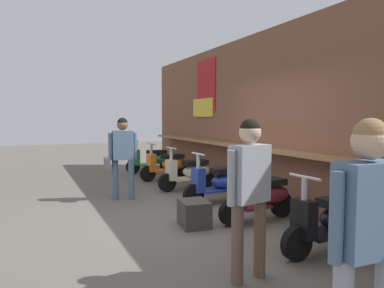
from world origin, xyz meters
TOP-DOWN VIEW (x-y plane):
  - ground_plane at (0.00, 0.00)m, footprint 34.19×34.19m
  - market_stall_facade at (-0.00, 2.02)m, footprint 12.21×0.61m
  - scooter_green at (-4.67, 1.08)m, footprint 0.49×1.40m
  - scooter_orange at (-3.40, 1.08)m, footprint 0.49×1.40m
  - scooter_cream at (-2.04, 1.08)m, footprint 0.50×1.40m
  - scooter_blue at (-0.69, 1.08)m, footprint 0.47×1.40m
  - scooter_maroon at (0.62, 1.08)m, footprint 0.49×1.40m
  - scooter_black at (2.06, 1.08)m, footprint 0.47×1.40m
  - shopper_with_handbag at (-1.70, -0.55)m, footprint 0.27×0.65m
  - shopper_browsing at (3.72, -0.40)m, footprint 0.26×0.65m
  - shopper_passing at (2.26, -0.27)m, footprint 0.27×0.55m
  - merchandise_crate at (0.45, -0.01)m, footprint 0.54×0.46m

SIDE VIEW (x-z plane):
  - ground_plane at x=0.00m, z-range 0.00..0.00m
  - merchandise_crate at x=0.45m, z-range 0.00..0.39m
  - scooter_green at x=-4.67m, z-range -0.10..0.87m
  - scooter_orange at x=-3.40m, z-range -0.10..0.87m
  - scooter_cream at x=-2.04m, z-range -0.10..0.87m
  - scooter_blue at x=-0.69m, z-range -0.10..0.87m
  - scooter_maroon at x=0.62m, z-range -0.10..0.87m
  - scooter_black at x=2.06m, z-range -0.10..0.87m
  - shopper_with_handbag at x=-1.70m, z-range 0.17..1.78m
  - shopper_browsing at x=3.72m, z-range 0.17..1.79m
  - shopper_passing at x=2.26m, z-range 0.18..1.79m
  - market_stall_facade at x=0.00m, z-range -0.01..3.26m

